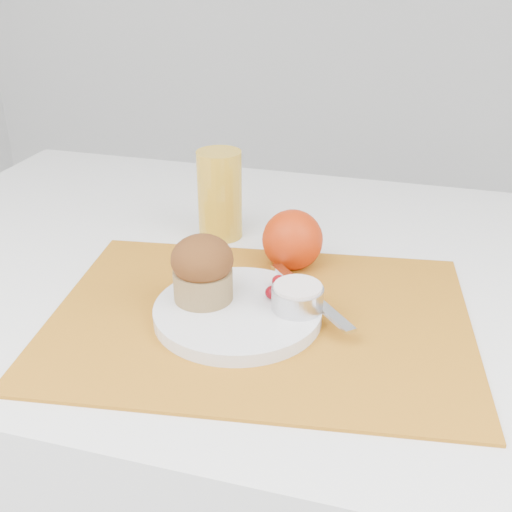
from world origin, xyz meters
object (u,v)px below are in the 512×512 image
(table, at_px, (258,461))
(plate, at_px, (238,312))
(juice_glass, at_px, (220,195))
(muffin, at_px, (203,269))
(orange, at_px, (292,240))

(table, bearing_deg, plate, -83.62)
(juice_glass, relative_size, muffin, 1.64)
(plate, relative_size, orange, 2.40)
(table, height_order, muffin, muffin)
(orange, xyz_separation_m, juice_glass, (-0.13, 0.07, 0.03))
(muffin, bearing_deg, table, 78.45)
(table, bearing_deg, juice_glass, 136.66)
(orange, bearing_deg, muffin, -117.27)
(orange, height_order, juice_glass, juice_glass)
(orange, distance_m, muffin, 0.17)
(orange, relative_size, muffin, 1.02)
(juice_glass, distance_m, muffin, 0.23)
(table, bearing_deg, orange, 6.61)
(plate, height_order, muffin, muffin)
(table, xyz_separation_m, orange, (0.05, 0.01, 0.42))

